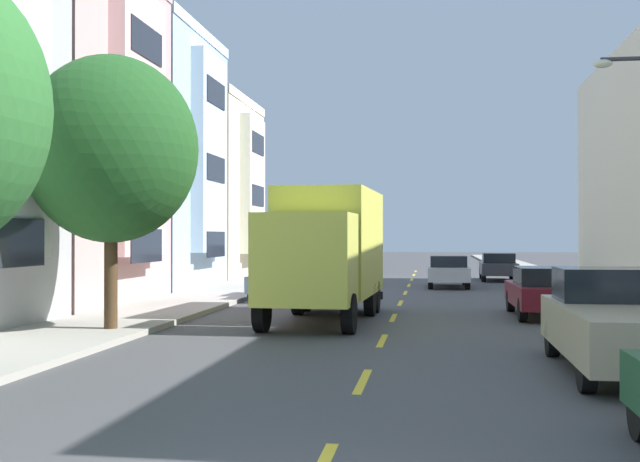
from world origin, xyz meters
The scene contains 16 objects.
ground_plane centered at (0.00, 30.00, 0.00)m, with size 160.00×160.00×0.00m, color #424244.
sidewalk_left centered at (-7.10, 28.00, 0.07)m, with size 3.20×120.00×0.14m, color #A39E93.
sidewalk_right centered at (7.10, 28.00, 0.07)m, with size 3.20×120.00×0.14m, color #A39E93.
lane_centerline_dashes centered at (0.00, 24.50, 0.00)m, with size 0.14×47.20×0.01m.
townhouse_fourth_powder_blue centered at (-15.06, 27.80, 5.44)m, with size 13.54×8.23×11.30m.
townhouse_fifth_cream centered at (-14.71, 36.23, 4.66)m, with size 12.85×8.23×9.73m.
street_tree_second centered at (-6.40, 12.25, 4.35)m, with size 4.09×4.09×6.43m.
delivery_box_truck centered at (-1.79, 16.23, 2.01)m, with size 2.67×7.60×3.61m.
parked_pickup_navy centered at (-4.34, 44.37, 0.83)m, with size 2.01×5.30×1.73m.
parked_sedan_charcoal centered at (4.46, 36.73, 0.75)m, with size 1.90×4.54×1.43m.
parked_sedan_sky centered at (-4.28, 23.17, 0.75)m, with size 1.93×4.55×1.43m.
parked_pickup_champagne centered at (4.26, 8.48, 0.83)m, with size 2.04×5.31×1.73m.
parked_sedan_teal centered at (-4.25, 51.38, 0.75)m, with size 1.88×4.53×1.43m.
parked_sedan_burgundy centered at (4.27, 17.83, 0.75)m, with size 1.84×4.52×1.43m.
parked_sedan_red centered at (-4.28, 31.89, 0.75)m, with size 1.86×4.52×1.43m.
moving_silver_sedan centered at (1.80, 30.89, 0.75)m, with size 1.80×4.50×1.43m.
Camera 1 is at (1.11, -5.78, 2.32)m, focal length 45.14 mm.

